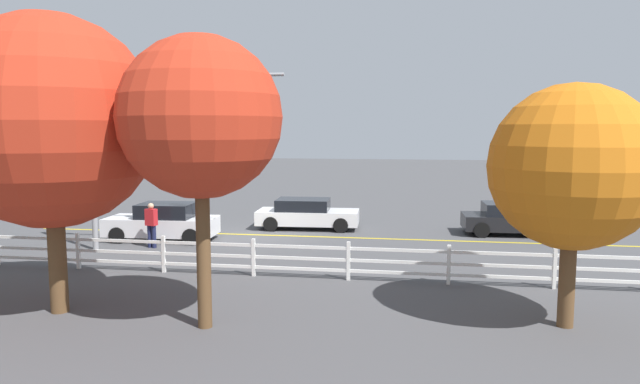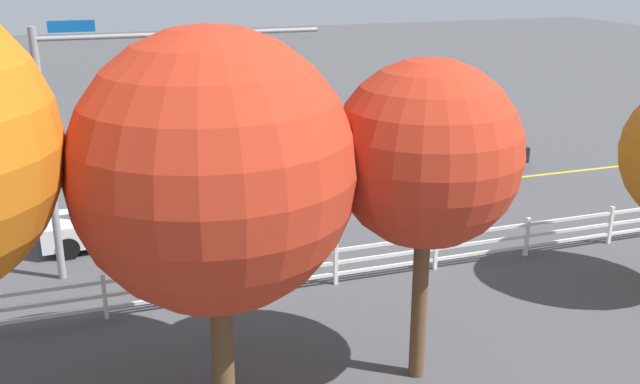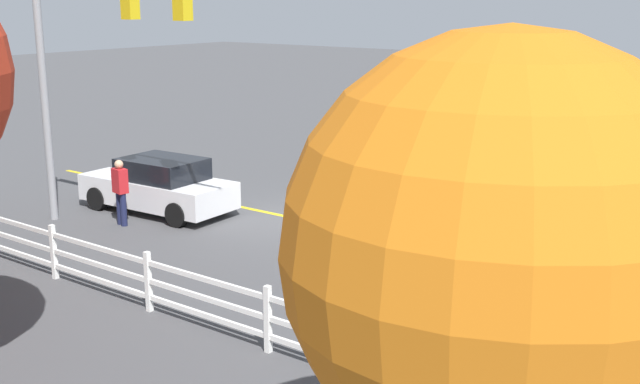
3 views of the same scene
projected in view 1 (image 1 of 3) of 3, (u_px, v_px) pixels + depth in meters
ground_plane at (260, 235)px, 23.87m from camera, size 120.00×120.00×0.00m
lane_center_stripe at (355, 238)px, 23.24m from camera, size 28.00×0.16×0.01m
signal_assembly at (147, 121)px, 20.08m from camera, size 7.26×0.38×6.69m
car_0 at (307, 214)px, 25.35m from camera, size 4.58×2.11×1.33m
car_1 at (511, 219)px, 23.92m from camera, size 4.13×2.07×1.34m
car_2 at (163, 222)px, 22.73m from camera, size 4.43×2.05×1.49m
pedestrian at (151, 223)px, 21.24m from camera, size 0.44×0.33×1.69m
white_rail_fence at (300, 258)px, 16.94m from camera, size 26.10×0.10×1.15m
tree_0 at (200, 118)px, 12.29m from camera, size 3.57×3.57×6.49m
tree_1 at (573, 167)px, 12.45m from camera, size 3.67×3.67×5.46m
tree_3 at (50, 122)px, 13.37m from camera, size 5.05×5.05×7.15m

